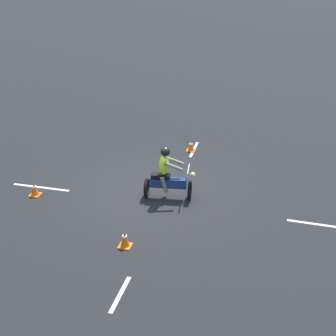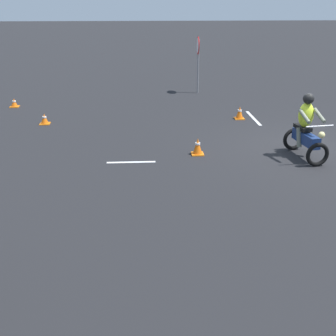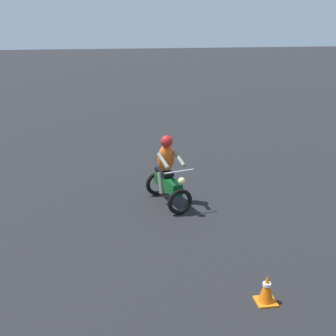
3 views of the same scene
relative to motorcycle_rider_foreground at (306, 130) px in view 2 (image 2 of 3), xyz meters
name	(u,v)px [view 2 (image 2 of 3)]	position (x,y,z in m)	size (l,w,h in m)	color
ground_plane	(310,150)	(0.52, -0.37, -0.73)	(120.00, 120.00, 0.00)	black
motorcycle_rider_foreground	(306,130)	(0.00, 0.00, 0.00)	(1.55, 0.83, 1.66)	black
stop_sign	(198,53)	(8.28, 1.81, 0.91)	(0.70, 0.08, 2.30)	slate
traffic_cone_near_left	(14,103)	(6.09, 8.86, -0.58)	(0.32, 0.32, 0.31)	orange
traffic_cone_mid_left	(240,113)	(3.92, 0.89, -0.52)	(0.32, 0.32, 0.43)	orange
traffic_cone_far_right	(198,147)	(0.36, 2.70, -0.51)	(0.32, 0.32, 0.44)	orange
traffic_cone_far_left	(45,119)	(3.62, 7.28, -0.56)	(0.32, 0.32, 0.34)	orange
lane_stripe_e	(253,118)	(4.00, 0.39, -0.72)	(0.10, 1.90, 0.01)	silver
lane_stripe_n	(131,162)	(-0.15, 4.43, -0.72)	(0.10, 1.22, 0.01)	silver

